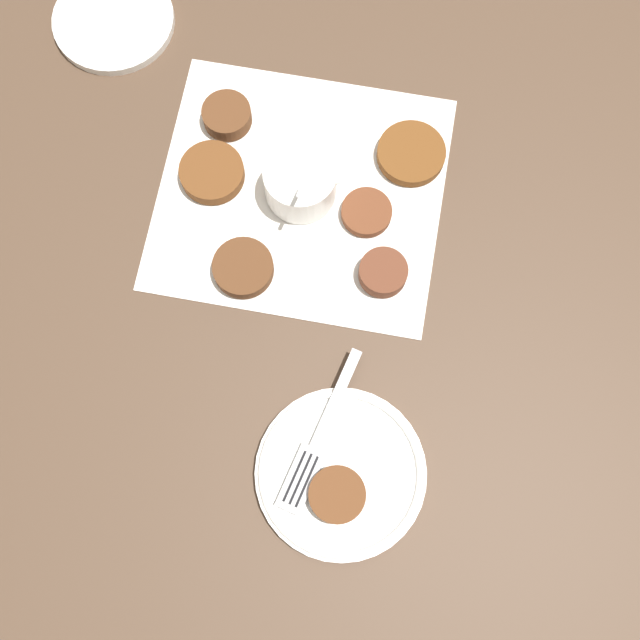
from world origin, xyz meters
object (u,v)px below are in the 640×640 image
(serving_plate, at_px, (341,473))
(fritter_on_plate, at_px, (337,495))
(fork, at_px, (315,447))
(extra_saucer, at_px, (114,20))
(sauce_bowl, at_px, (301,180))

(serving_plate, xyz_separation_m, fritter_on_plate, (0.00, -0.02, 0.02))
(serving_plate, distance_m, fork, 0.04)
(extra_saucer, bearing_deg, fork, -53.56)
(fork, height_order, extra_saucer, fork)
(sauce_bowl, xyz_separation_m, fork, (0.07, -0.30, -0.01))
(fritter_on_plate, relative_size, extra_saucer, 0.39)
(sauce_bowl, height_order, serving_plate, sauce_bowl)
(sauce_bowl, distance_m, extra_saucer, 0.34)
(serving_plate, relative_size, extra_saucer, 1.20)
(fork, bearing_deg, extra_saucer, 126.44)
(extra_saucer, bearing_deg, sauce_bowl, -32.98)
(sauce_bowl, relative_size, fritter_on_plate, 1.63)
(serving_plate, bearing_deg, fork, 146.50)
(serving_plate, relative_size, fritter_on_plate, 3.06)
(serving_plate, height_order, fork, fork)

